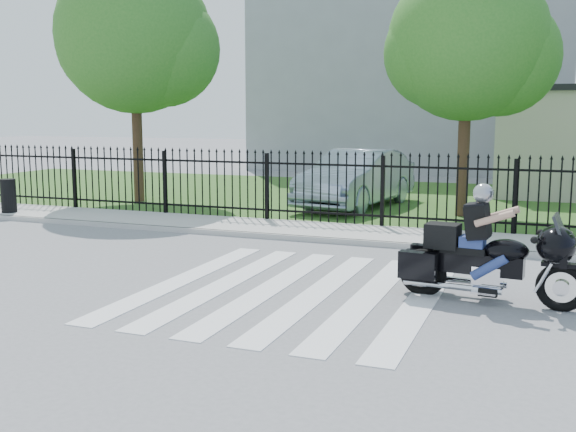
% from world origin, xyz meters
% --- Properties ---
extents(ground, '(120.00, 120.00, 0.00)m').
position_xyz_m(ground, '(0.00, 0.00, 0.00)').
color(ground, slate).
rests_on(ground, ground).
extents(crosswalk, '(5.00, 5.50, 0.01)m').
position_xyz_m(crosswalk, '(0.00, 0.00, 0.01)').
color(crosswalk, silver).
rests_on(crosswalk, ground).
extents(sidewalk, '(40.00, 2.00, 0.12)m').
position_xyz_m(sidewalk, '(0.00, 5.00, 0.06)').
color(sidewalk, '#ADAAA3').
rests_on(sidewalk, ground).
extents(curb, '(40.00, 0.12, 0.12)m').
position_xyz_m(curb, '(0.00, 4.00, 0.06)').
color(curb, '#ADAAA3').
rests_on(curb, ground).
extents(grass_strip, '(40.00, 12.00, 0.02)m').
position_xyz_m(grass_strip, '(0.00, 12.00, 0.01)').
color(grass_strip, '#2B551D').
rests_on(grass_strip, ground).
extents(iron_fence, '(26.00, 0.04, 1.80)m').
position_xyz_m(iron_fence, '(0.00, 6.00, 0.90)').
color(iron_fence, black).
rests_on(iron_fence, ground).
extents(tree_left, '(4.80, 4.80, 7.58)m').
position_xyz_m(tree_left, '(-8.50, 8.50, 5.17)').
color(tree_left, '#382316').
rests_on(tree_left, ground).
extents(tree_mid, '(4.20, 4.20, 6.78)m').
position_xyz_m(tree_mid, '(1.50, 9.00, 4.67)').
color(tree_mid, '#382316').
rests_on(tree_mid, ground).
extents(building_tall, '(15.00, 10.00, 12.00)m').
position_xyz_m(building_tall, '(-3.00, 26.00, 6.00)').
color(building_tall, '#92959A').
rests_on(building_tall, ground).
extents(motorcycle_rider, '(2.73, 1.03, 1.81)m').
position_xyz_m(motorcycle_rider, '(2.85, 0.46, 0.74)').
color(motorcycle_rider, black).
rests_on(motorcycle_rider, ground).
extents(parked_car, '(2.59, 5.40, 1.71)m').
position_xyz_m(parked_car, '(-1.67, 9.71, 0.87)').
color(parked_car, '#8FA1B4').
rests_on(parked_car, grass_strip).
extents(litter_bin, '(0.43, 0.43, 0.91)m').
position_xyz_m(litter_bin, '(-10.02, 4.51, 0.58)').
color(litter_bin, black).
rests_on(litter_bin, sidewalk).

